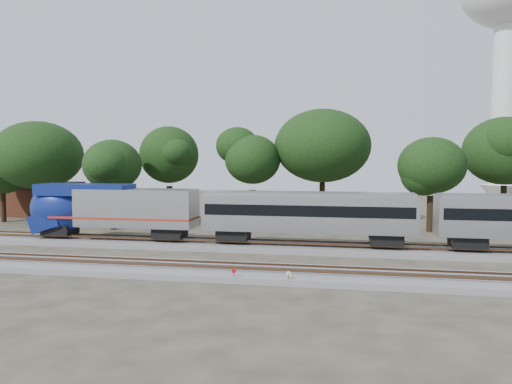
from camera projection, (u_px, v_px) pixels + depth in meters
ground at (212, 261)px, 38.51m from camera, size 160.00×160.00×0.00m
track_far at (230, 245)px, 44.38m from camera, size 160.00×5.00×0.73m
track_near at (196, 270)px, 34.58m from camera, size 160.00×5.00×0.73m
switch_stand_red at (234, 274)px, 31.75m from camera, size 0.30×0.06×0.94m
switch_stand_white at (288, 276)px, 31.22m from camera, size 0.28×0.09×0.90m
switch_lever at (274, 280)px, 32.01m from camera, size 0.51×0.31×0.30m
water_tower at (509, 16)px, 72.34m from camera, size 13.91×13.91×38.50m
brick_building at (41, 199)px, 68.73m from camera, size 10.43×8.01×4.61m
tree_0 at (2, 163)px, 61.45m from camera, size 7.41×7.41×10.45m
tree_1 at (38, 155)px, 59.56m from camera, size 8.40×8.40×11.84m
tree_2 at (112, 165)px, 55.02m from camera, size 7.29×7.29×10.28m
tree_3 at (169, 155)px, 60.90m from camera, size 8.46×8.46×11.92m
tree_4 at (253, 160)px, 58.53m from camera, size 7.88×7.88×11.11m
tree_5 at (323, 146)px, 58.59m from camera, size 9.52×9.52×13.42m
tree_6 at (432, 166)px, 53.44m from camera, size 7.26×7.26×10.23m
tree_7 at (505, 151)px, 57.87m from camera, size 8.90×8.90×12.55m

